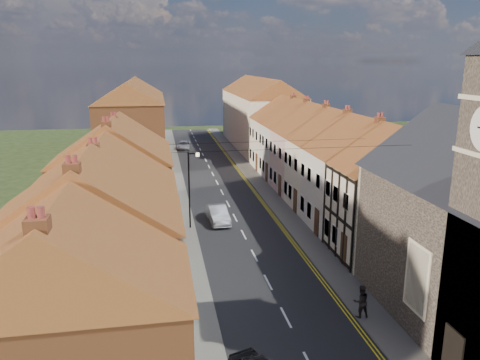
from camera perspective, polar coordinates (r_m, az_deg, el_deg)
The scene contains 20 objects.
road at distance 46.97m, azimuth -2.20°, elevation -1.51°, with size 7.00×90.00×0.02m, color black.
pavement_left at distance 46.59m, azimuth -7.57°, elevation -1.69°, with size 1.80×90.00×0.12m, color slate.
pavement_right at distance 47.72m, azimuth 3.04°, elevation -1.20°, with size 1.80×90.00×0.12m, color slate.
cottage_r_tudor at distance 32.55m, azimuth 18.50°, elevation -1.28°, with size 8.30×5.20×9.00m.
cottage_r_white_near at distance 37.23m, azimuth 14.66°, elevation 0.91°, with size 8.30×6.00×9.00m.
cottage_r_cream_mid at distance 42.08m, azimuth 11.64°, elevation 2.60°, with size 8.30×5.20×9.00m.
cottage_r_pink at distance 47.05m, azimuth 9.25°, elevation 3.92°, with size 8.30×6.00×9.00m.
cottage_r_white_far at distance 52.10m, azimuth 7.32°, elevation 4.99°, with size 8.30×5.20×9.00m.
cottage_r_cream_far at distance 57.22m, azimuth 5.72°, elevation 5.86°, with size 8.30×6.00×9.00m.
cottage_l_brick_near at distance 17.10m, azimuth -20.36°, elevation -16.15°, with size 8.30×5.70×8.80m.
cottage_l_cream at distance 22.19m, azimuth -17.83°, elevation -8.30°, with size 8.30×6.30×9.10m.
cottage_l_white at distance 28.22m, azimuth -16.15°, elevation -3.66°, with size 8.30×6.90×8.80m.
cottage_l_brick_mid at distance 34.01m, azimuth -15.15°, elevation -0.28°, with size 8.30×5.70×9.10m.
cottage_l_pink at distance 39.67m, azimuth -14.45°, elevation 1.58°, with size 8.30×6.30×8.80m.
block_right_far at distance 71.85m, azimuth 2.44°, elevation 8.29°, with size 8.30×24.20×10.50m.
block_left_far at distance 65.30m, azimuth -12.87°, elevation 7.34°, with size 8.30×24.20×10.50m.
lamppost at distance 36.07m, azimuth -6.09°, elevation -0.65°, with size 0.88×0.15×6.00m.
car_mid at distance 38.24m, azimuth -2.73°, elevation -4.19°, with size 1.44×4.12×1.36m, color #B4B8BC.
car_distant at distance 70.64m, azimuth -6.88°, elevation 4.24°, with size 1.94×4.21×1.17m, color #B4B6BC.
pedestrian_right at distance 25.22m, azimuth 14.52°, elevation -14.12°, with size 0.84×0.65×1.72m, color black.
Camera 1 is at (-6.06, -14.79, 12.78)m, focal length 35.00 mm.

